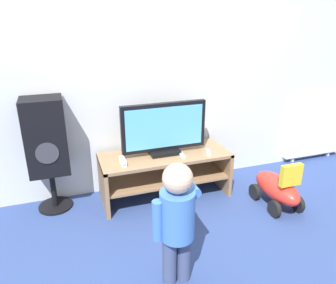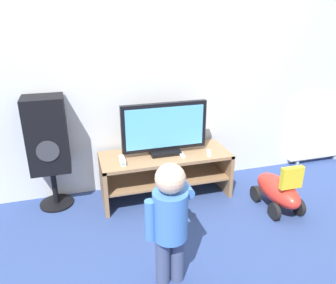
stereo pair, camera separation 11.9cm
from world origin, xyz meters
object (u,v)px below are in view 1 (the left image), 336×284
(game_console, at_px, (123,161))
(remote_secondary, at_px, (182,155))
(child, at_px, (177,215))
(remote_primary, at_px, (208,152))
(speaker_tower, at_px, (46,139))
(ride_on_toy, at_px, (277,188))
(television, at_px, (164,129))
(radiator, at_px, (315,130))

(game_console, bearing_deg, remote_secondary, -0.28)
(game_console, height_order, child, child)
(game_console, xyz_separation_m, remote_primary, (0.83, -0.03, -0.01))
(remote_secondary, bearing_deg, child, -112.71)
(game_console, bearing_deg, child, -81.46)
(game_console, relative_size, remote_secondary, 1.17)
(speaker_tower, distance_m, ride_on_toy, 2.15)
(remote_primary, relative_size, speaker_tower, 0.13)
(remote_primary, xyz_separation_m, remote_secondary, (-0.26, 0.03, 0.00))
(remote_secondary, xyz_separation_m, ride_on_toy, (0.80, -0.43, -0.28))
(remote_primary, distance_m, child, 1.18)
(television, distance_m, speaker_tower, 1.06)
(television, xyz_separation_m, remote_primary, (0.40, -0.14, -0.23))
(radiator, bearing_deg, game_console, -172.15)
(game_console, bearing_deg, remote_primary, -2.20)
(remote_primary, bearing_deg, game_console, 177.80)
(child, xyz_separation_m, ride_on_toy, (1.22, 0.56, -0.33))
(remote_secondary, bearing_deg, speaker_tower, 169.49)
(game_console, distance_m, speaker_tower, 0.69)
(ride_on_toy, bearing_deg, child, -155.20)
(radiator, bearing_deg, remote_secondary, -169.75)
(game_console, xyz_separation_m, remote_secondary, (0.57, -0.00, -0.01))
(child, distance_m, radiator, 2.65)
(television, xyz_separation_m, game_console, (-0.43, -0.11, -0.22))
(game_console, bearing_deg, ride_on_toy, -17.54)
(game_console, distance_m, remote_primary, 0.83)
(television, height_order, remote_primary, television)
(remote_primary, xyz_separation_m, radiator, (1.61, 0.37, -0.08))
(ride_on_toy, bearing_deg, remote_secondary, 151.85)
(remote_secondary, bearing_deg, radiator, 10.25)
(ride_on_toy, xyz_separation_m, radiator, (1.07, 0.77, 0.20))
(television, xyz_separation_m, ride_on_toy, (0.94, -0.54, -0.51))
(remote_primary, bearing_deg, ride_on_toy, -36.61)
(child, distance_m, speaker_tower, 1.45)
(game_console, relative_size, ride_on_toy, 0.27)
(television, xyz_separation_m, remote_secondary, (0.14, -0.11, -0.23))
(speaker_tower, distance_m, radiator, 3.08)
(speaker_tower, bearing_deg, television, -5.98)
(remote_secondary, bearing_deg, remote_primary, -6.30)
(television, distance_m, remote_secondary, 0.29)
(child, bearing_deg, game_console, 98.54)
(remote_secondary, relative_size, speaker_tower, 0.12)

